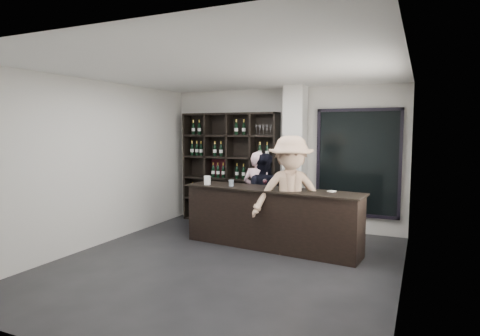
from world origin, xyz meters
The scene contains 12 objects.
floor centered at (0.00, 0.00, -0.01)m, with size 5.00×5.50×0.01m, color black.
wine_shelf centered at (-1.15, 2.57, 1.20)m, with size 2.20×0.35×2.40m, color black, non-canonical shape.
structural_column centered at (0.35, 2.47, 1.45)m, with size 0.40×0.40×2.90m, color silver.
glass_panel centered at (1.55, 2.69, 1.40)m, with size 1.60×0.08×2.10m.
tasting_counter centered at (0.35, 1.10, 0.52)m, with size 3.16×0.66×1.04m.
taster_pink centered at (-0.20, 1.85, 0.81)m, with size 0.59×0.39×1.62m, color #F1BDCC.
taster_black centered at (-0.10, 1.85, 0.80)m, with size 0.78×0.60×1.59m, color black.
customer centered at (0.75, 0.94, 0.97)m, with size 1.26×0.72×1.95m, color tan.
wine_glass centered at (0.24, 1.11, 1.13)m, with size 0.08×0.08×0.18m, color white, non-canonical shape.
spit_cup centered at (-0.39, 1.06, 1.10)m, with size 0.09×0.09×0.11m, color silver.
napkin_stack centered at (1.37, 1.17, 1.05)m, with size 0.11×0.11×0.02m, color white.
card_stand centered at (-0.87, 1.05, 1.12)m, with size 0.11×0.05×0.16m, color white.
Camera 1 is at (2.69, -5.28, 2.06)m, focal length 30.00 mm.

